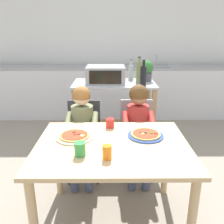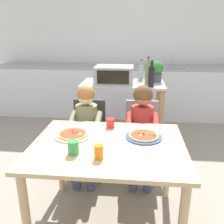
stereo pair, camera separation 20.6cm
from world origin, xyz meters
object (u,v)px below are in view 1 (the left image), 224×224
(dining_chair_right, at_px, (137,133))
(child_in_olive_shirt, at_px, (82,124))
(pizza_plate_cream, at_px, (75,136))
(drinking_cup_green, at_px, (80,149))
(toaster_oven, at_px, (106,74))
(bottle_tall_green_wine, at_px, (131,72))
(kitchen_island_cart, at_px, (114,106))
(potted_herb_plant, at_px, (146,70))
(bottle_dark_olive_oil, at_px, (143,75))
(dining_chair_left, at_px, (84,134))
(pizza_plate_blue_rimmed, at_px, (146,135))
(bottle_squat_spirits, at_px, (139,72))
(dining_table, at_px, (112,156))
(drinking_cup_orange, at_px, (107,152))
(child_in_red_shirt, at_px, (138,122))
(drinking_cup_red, at_px, (110,123))

(dining_chair_right, distance_m, child_in_olive_shirt, 0.60)
(pizza_plate_cream, xyz_separation_m, drinking_cup_green, (0.08, -0.29, 0.04))
(toaster_oven, xyz_separation_m, pizza_plate_cream, (-0.23, -1.20, -0.28))
(bottle_tall_green_wine, bearing_deg, kitchen_island_cart, -135.51)
(bottle_tall_green_wine, xyz_separation_m, dining_chair_right, (0.01, -0.78, -0.53))
(dining_chair_right, distance_m, pizza_plate_cream, 0.89)
(pizza_plate_cream, bearing_deg, potted_herb_plant, 60.63)
(kitchen_island_cart, height_order, pizza_plate_cream, kitchen_island_cart)
(bottle_dark_olive_oil, bearing_deg, dining_chair_left, -149.17)
(child_in_olive_shirt, distance_m, pizza_plate_cream, 0.50)
(toaster_oven, height_order, potted_herb_plant, potted_herb_plant)
(pizza_plate_blue_rimmed, bearing_deg, bottle_squat_spirits, 86.80)
(dining_chair_left, xyz_separation_m, pizza_plate_cream, (0.00, -0.62, 0.25))
(toaster_oven, bearing_deg, pizza_plate_cream, -100.65)
(dining_table, height_order, pizza_plate_blue_rimmed, pizza_plate_blue_rimmed)
(kitchen_island_cart, bearing_deg, pizza_plate_cream, -105.32)
(dining_chair_left, relative_size, drinking_cup_orange, 8.47)
(child_in_olive_shirt, xyz_separation_m, child_in_red_shirt, (0.56, 0.02, 0.01))
(kitchen_island_cart, xyz_separation_m, pizza_plate_blue_rimmed, (0.23, -1.18, 0.13))
(toaster_oven, height_order, bottle_dark_olive_oil, bottle_dark_olive_oil)
(pizza_plate_blue_rimmed, height_order, drinking_cup_red, drinking_cup_red)
(child_in_red_shirt, bearing_deg, kitchen_island_cart, 108.78)
(kitchen_island_cart, xyz_separation_m, potted_herb_plant, (0.40, 0.10, 0.44))
(pizza_plate_cream, xyz_separation_m, drinking_cup_orange, (0.26, -0.33, 0.04))
(child_in_olive_shirt, distance_m, drinking_cup_red, 0.42)
(kitchen_island_cart, relative_size, dining_table, 0.88)
(dining_table, bearing_deg, kitchen_island_cart, 88.52)
(dining_chair_left, distance_m, drinking_cup_green, 0.95)
(bottle_squat_spirits, distance_m, potted_herb_plant, 0.18)
(potted_herb_plant, relative_size, child_in_olive_shirt, 0.26)
(potted_herb_plant, distance_m, drinking_cup_red, 1.22)
(toaster_oven, height_order, child_in_red_shirt, toaster_oven)
(drinking_cup_orange, bearing_deg, bottle_tall_green_wine, 80.55)
(drinking_cup_red, bearing_deg, bottle_tall_green_wine, 77.29)
(bottle_dark_olive_oil, height_order, child_in_olive_shirt, bottle_dark_olive_oil)
(dining_chair_right, relative_size, child_in_red_shirt, 0.81)
(kitchen_island_cart, relative_size, drinking_cup_green, 10.48)
(potted_herb_plant, xyz_separation_m, drinking_cup_red, (-0.45, -1.09, -0.28))
(child_in_red_shirt, relative_size, pizza_plate_cream, 3.39)
(potted_herb_plant, distance_m, pizza_plate_cream, 1.53)
(child_in_red_shirt, bearing_deg, potted_herb_plant, 77.76)
(child_in_red_shirt, bearing_deg, bottle_squat_spirits, 84.34)
(dining_chair_left, distance_m, child_in_red_shirt, 0.60)
(potted_herb_plant, xyz_separation_m, pizza_plate_cream, (-0.73, -1.30, -0.31))
(dining_chair_right, height_order, child_in_olive_shirt, child_in_olive_shirt)
(bottle_squat_spirits, distance_m, dining_table, 1.39)
(potted_herb_plant, relative_size, dining_table, 0.22)
(dining_chair_left, height_order, pizza_plate_blue_rimmed, dining_chair_left)
(drinking_cup_green, relative_size, drinking_cup_orange, 1.00)
(child_in_olive_shirt, bearing_deg, drinking_cup_red, -45.45)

